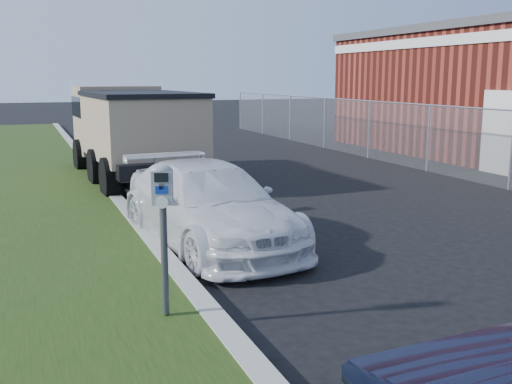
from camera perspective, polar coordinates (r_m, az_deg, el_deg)
name	(u,v)px	position (r m, az deg, el deg)	size (l,w,h in m)	color
ground	(382,272)	(8.14, 11.94, -7.49)	(120.00, 120.00, 0.00)	black
chainlink_fence	(429,125)	(16.97, 16.15, 6.15)	(0.06, 30.06, 30.00)	slate
parking_meter	(163,207)	(6.00, -8.86, -1.42)	(0.25, 0.20, 1.55)	#3F4247
white_wagon	(209,204)	(9.21, -4.55, -1.16)	(1.73, 4.25, 1.23)	silver
dump_truck	(132,128)	(15.28, -11.76, 6.00)	(2.61, 5.99, 2.30)	black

